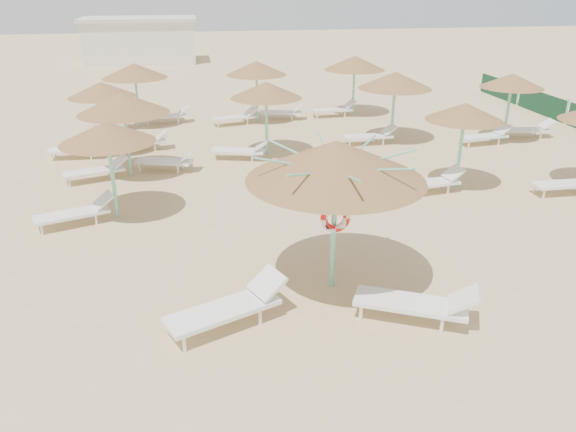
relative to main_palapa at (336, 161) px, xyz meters
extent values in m
plane|color=tan|center=(-0.33, 0.10, -2.79)|extent=(120.00, 120.00, 0.00)
cylinder|color=#78D0B2|center=(0.00, 0.00, -1.45)|extent=(0.11, 0.11, 2.68)
cone|color=olive|center=(0.00, 0.00, 0.01)|extent=(3.58, 3.58, 0.80)
cylinder|color=#78D0B2|center=(0.00, 0.00, -0.26)|extent=(0.20, 0.20, 0.12)
cylinder|color=#78D0B2|center=(0.82, 0.00, -0.03)|extent=(1.62, 0.04, 0.40)
cylinder|color=#78D0B2|center=(0.58, 0.58, -0.03)|extent=(1.17, 1.17, 0.40)
cylinder|color=#78D0B2|center=(0.00, 0.82, -0.03)|extent=(0.04, 1.62, 0.40)
cylinder|color=#78D0B2|center=(-0.58, 0.58, -0.03)|extent=(1.17, 1.17, 0.40)
cylinder|color=#78D0B2|center=(-0.82, 0.00, -0.03)|extent=(1.62, 0.04, 0.40)
cylinder|color=#78D0B2|center=(-0.58, -0.58, -0.03)|extent=(1.17, 1.17, 0.40)
cylinder|color=#78D0B2|center=(0.00, -0.82, -0.03)|extent=(0.04, 1.62, 0.40)
cylinder|color=#78D0B2|center=(0.58, -0.58, -0.03)|extent=(1.17, 1.17, 0.40)
torus|color=red|center=(0.00, -0.10, -1.17)|extent=(0.62, 0.15, 0.62)
cylinder|color=white|center=(-3.10, -1.80, -2.63)|extent=(0.07, 0.07, 0.32)
cylinder|color=white|center=(-3.33, -1.28, -2.63)|extent=(0.07, 0.07, 0.32)
cylinder|color=white|center=(-1.68, -1.17, -2.63)|extent=(0.07, 0.07, 0.32)
cylinder|color=white|center=(-1.92, -0.65, -2.63)|extent=(0.07, 0.07, 0.32)
cube|color=white|center=(-2.38, -1.17, -2.43)|extent=(2.28, 1.54, 0.09)
cube|color=white|center=(-1.49, -0.77, -2.15)|extent=(0.79, 0.86, 0.42)
cylinder|color=white|center=(0.25, -1.35, -2.64)|extent=(0.07, 0.07, 0.31)
cylinder|color=white|center=(0.49, -0.85, -2.64)|extent=(0.07, 0.07, 0.31)
cylinder|color=white|center=(1.60, -2.01, -2.64)|extent=(0.07, 0.07, 0.31)
cylinder|color=white|center=(1.85, -1.50, -2.64)|extent=(0.07, 0.07, 0.31)
cube|color=white|center=(1.17, -1.49, -2.43)|extent=(2.21, 1.55, 0.09)
cube|color=white|center=(2.03, -1.90, -2.17)|extent=(0.78, 0.84, 0.41)
cylinder|color=#78D0B2|center=(-4.93, 4.61, -1.64)|extent=(0.11, 0.11, 2.30)
cone|color=olive|center=(-4.93, 4.61, -0.41)|extent=(2.47, 2.47, 0.56)
cylinder|color=#78D0B2|center=(-4.93, 4.61, -0.64)|extent=(0.20, 0.20, 0.12)
cylinder|color=white|center=(-6.70, 3.70, -2.65)|extent=(0.06, 0.06, 0.28)
cylinder|color=white|center=(-6.87, 4.17, -2.65)|extent=(0.06, 0.06, 0.28)
cylinder|color=white|center=(-5.43, 4.16, -2.65)|extent=(0.06, 0.06, 0.28)
cylinder|color=white|center=(-5.60, 4.63, -2.65)|extent=(0.06, 0.06, 0.28)
cube|color=white|center=(-6.03, 4.21, -2.47)|extent=(2.00, 1.23, 0.08)
cube|color=white|center=(-5.23, 4.50, -2.23)|extent=(0.66, 0.73, 0.36)
cylinder|color=#78D0B2|center=(-5.88, 10.80, -1.64)|extent=(0.11, 0.11, 2.30)
cone|color=olive|center=(-5.88, 10.80, -0.41)|extent=(2.37, 2.37, 0.53)
cylinder|color=#78D0B2|center=(-5.88, 10.80, -0.64)|extent=(0.20, 0.20, 0.12)
cylinder|color=white|center=(-7.78, 10.17, -2.65)|extent=(0.06, 0.06, 0.28)
cylinder|color=white|center=(-7.77, 10.67, -2.65)|extent=(0.06, 0.06, 0.28)
cylinder|color=white|center=(-6.44, 10.13, -2.65)|extent=(0.06, 0.06, 0.28)
cylinder|color=white|center=(-6.42, 10.63, -2.65)|extent=(0.06, 0.06, 0.28)
cube|color=white|center=(-6.98, 10.40, -2.47)|extent=(1.92, 0.68, 0.08)
cube|color=white|center=(-6.13, 10.37, -2.23)|extent=(0.50, 0.61, 0.36)
cylinder|color=white|center=(-5.57, 10.82, -2.65)|extent=(0.06, 0.06, 0.28)
cylinder|color=white|center=(-5.58, 11.32, -2.65)|extent=(0.06, 0.06, 0.28)
cylinder|color=white|center=(-4.22, 10.86, -2.65)|extent=(0.06, 0.06, 0.28)
cylinder|color=white|center=(-4.24, 11.36, -2.65)|extent=(0.06, 0.06, 0.28)
cube|color=white|center=(-4.78, 11.10, -2.47)|extent=(1.92, 0.68, 0.08)
cube|color=white|center=(-3.93, 11.12, -2.23)|extent=(0.50, 0.61, 0.36)
cylinder|color=#78D0B2|center=(-5.07, 14.92, -1.64)|extent=(0.11, 0.11, 2.30)
cone|color=olive|center=(-5.07, 14.92, -0.40)|extent=(2.75, 2.75, 0.62)
cylinder|color=#78D0B2|center=(-5.07, 14.92, -0.64)|extent=(0.20, 0.20, 0.12)
cylinder|color=white|center=(-6.99, 14.34, -2.65)|extent=(0.06, 0.06, 0.28)
cylinder|color=white|center=(-6.94, 14.84, -2.65)|extent=(0.06, 0.06, 0.28)
cylinder|color=white|center=(-5.64, 14.22, -2.65)|extent=(0.06, 0.06, 0.28)
cylinder|color=white|center=(-5.60, 14.72, -2.65)|extent=(0.06, 0.06, 0.28)
cube|color=white|center=(-6.17, 14.52, -2.47)|extent=(1.95, 0.79, 0.08)
cube|color=white|center=(-5.32, 14.44, -2.23)|extent=(0.54, 0.64, 0.36)
cylinder|color=white|center=(-4.74, 14.90, -2.65)|extent=(0.06, 0.06, 0.28)
cylinder|color=white|center=(-4.79, 15.39, -2.65)|extent=(0.06, 0.06, 0.28)
cylinder|color=white|center=(-3.40, 15.02, -2.65)|extent=(0.06, 0.06, 0.28)
cylinder|color=white|center=(-3.44, 15.52, -2.65)|extent=(0.06, 0.06, 0.28)
cube|color=white|center=(-3.97, 15.22, -2.47)|extent=(1.95, 0.79, 0.08)
cube|color=white|center=(-3.12, 15.29, -2.23)|extent=(0.54, 0.64, 0.36)
cylinder|color=#78D0B2|center=(-0.11, 9.71, -1.64)|extent=(0.11, 0.11, 2.30)
cone|color=olive|center=(-0.11, 9.71, -0.41)|extent=(2.55, 2.55, 0.57)
cylinder|color=#78D0B2|center=(-0.11, 9.71, -0.64)|extent=(0.20, 0.20, 0.12)
cylinder|color=white|center=(-2.05, 9.29, -2.65)|extent=(0.06, 0.06, 0.28)
cylinder|color=white|center=(-1.91, 9.77, -2.65)|extent=(0.06, 0.06, 0.28)
cylinder|color=white|center=(-0.75, 8.92, -2.65)|extent=(0.06, 0.06, 0.28)
cylinder|color=white|center=(-0.61, 9.40, -2.65)|extent=(0.06, 0.06, 0.28)
cube|color=white|center=(-1.21, 9.31, -2.47)|extent=(2.00, 1.12, 0.08)
cube|color=white|center=(-0.39, 9.08, -2.23)|extent=(0.63, 0.71, 0.36)
cylinder|color=#78D0B2|center=(0.13, 14.83, -1.64)|extent=(0.11, 0.11, 2.30)
cone|color=olive|center=(0.13, 14.83, -0.40)|extent=(2.66, 2.66, 0.60)
cylinder|color=#78D0B2|center=(0.13, 14.83, -0.64)|extent=(0.20, 0.20, 0.12)
cylinder|color=white|center=(-1.68, 13.99, -2.65)|extent=(0.06, 0.06, 0.28)
cylinder|color=white|center=(-1.80, 14.47, -2.65)|extent=(0.06, 0.06, 0.28)
cylinder|color=white|center=(-0.37, 14.32, -2.65)|extent=(0.06, 0.06, 0.28)
cylinder|color=white|center=(-0.49, 14.80, -2.65)|extent=(0.06, 0.06, 0.28)
cube|color=white|center=(-0.97, 14.43, -2.47)|extent=(1.99, 1.06, 0.08)
cube|color=white|center=(-0.14, 14.63, -2.23)|extent=(0.62, 0.70, 0.36)
cylinder|color=white|center=(0.40, 15.08, -2.65)|extent=(0.06, 0.06, 0.28)
cylinder|color=white|center=(0.52, 15.56, -2.65)|extent=(0.06, 0.06, 0.28)
cylinder|color=white|center=(1.71, 14.75, -2.65)|extent=(0.06, 0.06, 0.28)
cylinder|color=white|center=(1.83, 15.24, -2.65)|extent=(0.06, 0.06, 0.28)
cube|color=white|center=(1.23, 15.13, -2.47)|extent=(1.99, 1.06, 0.08)
cube|color=white|center=(2.06, 14.92, -2.23)|extent=(0.62, 0.70, 0.36)
cylinder|color=#78D0B2|center=(5.30, 5.33, -1.64)|extent=(0.11, 0.11, 2.30)
cone|color=olive|center=(5.30, 5.33, -0.41)|extent=(2.31, 2.31, 0.52)
cylinder|color=#78D0B2|center=(5.30, 5.33, -0.64)|extent=(0.20, 0.20, 0.12)
cylinder|color=white|center=(3.44, 4.56, -2.65)|extent=(0.06, 0.06, 0.28)
cylinder|color=white|center=(3.37, 5.05, -2.65)|extent=(0.06, 0.06, 0.28)
cylinder|color=white|center=(4.78, 4.77, -2.65)|extent=(0.06, 0.06, 0.28)
cylinder|color=white|center=(4.70, 5.26, -2.65)|extent=(0.06, 0.06, 0.28)
cube|color=white|center=(4.20, 4.93, -2.47)|extent=(1.97, 0.90, 0.08)
cube|color=white|center=(5.04, 5.06, -2.23)|extent=(0.57, 0.67, 0.36)
cylinder|color=#78D0B2|center=(5.07, 10.82, -1.64)|extent=(0.11, 0.11, 2.30)
cone|color=olive|center=(5.07, 10.82, -0.40)|extent=(2.85, 2.85, 0.64)
cylinder|color=#78D0B2|center=(5.07, 10.82, -0.64)|extent=(0.20, 0.20, 0.12)
cylinder|color=white|center=(3.18, 10.16, -2.65)|extent=(0.06, 0.06, 0.28)
cylinder|color=white|center=(3.17, 10.66, -2.65)|extent=(0.06, 0.06, 0.28)
cylinder|color=white|center=(4.53, 10.18, -2.65)|extent=(0.06, 0.06, 0.28)
cylinder|color=white|center=(4.52, 10.68, -2.65)|extent=(0.06, 0.06, 0.28)
cube|color=white|center=(3.97, 10.42, -2.47)|extent=(1.91, 0.65, 0.08)
cube|color=white|center=(4.82, 10.43, -2.23)|extent=(0.49, 0.61, 0.36)
cylinder|color=#78D0B2|center=(4.80, 15.61, -1.64)|extent=(0.11, 0.11, 2.30)
cone|color=olive|center=(4.80, 15.61, -0.40)|extent=(2.83, 2.83, 0.64)
cylinder|color=#78D0B2|center=(4.80, 15.61, -0.64)|extent=(0.20, 0.20, 0.12)
cylinder|color=white|center=(2.92, 14.91, -2.65)|extent=(0.06, 0.06, 0.28)
cylinder|color=white|center=(2.89, 15.41, -2.65)|extent=(0.06, 0.06, 0.28)
cylinder|color=white|center=(4.27, 15.00, -2.65)|extent=(0.06, 0.06, 0.28)
cylinder|color=white|center=(4.24, 15.49, -2.65)|extent=(0.06, 0.06, 0.28)
cube|color=white|center=(3.70, 15.21, -2.47)|extent=(1.94, 0.74, 0.08)
cube|color=white|center=(4.55, 15.26, -2.23)|extent=(0.52, 0.63, 0.36)
cylinder|color=white|center=(7.41, 3.92, -2.65)|extent=(0.06, 0.06, 0.28)
cylinder|color=white|center=(7.41, 4.42, -2.65)|extent=(0.06, 0.06, 0.28)
cylinder|color=white|center=(8.76, 4.42, -2.65)|extent=(0.06, 0.06, 0.28)
cube|color=white|center=(8.21, 4.17, -2.47)|extent=(1.90, 0.62, 0.08)
cylinder|color=#78D0B2|center=(9.52, 10.05, -1.64)|extent=(0.11, 0.11, 2.30)
cone|color=olive|center=(9.52, 10.05, -0.41)|extent=(2.41, 2.41, 0.54)
cylinder|color=#78D0B2|center=(9.52, 10.05, -0.64)|extent=(0.20, 0.20, 0.12)
cylinder|color=white|center=(7.66, 9.29, -2.65)|extent=(0.06, 0.06, 0.28)
cylinder|color=white|center=(7.59, 9.78, -2.65)|extent=(0.06, 0.06, 0.28)
cylinder|color=white|center=(9.00, 9.47, -2.65)|extent=(0.06, 0.06, 0.28)
cylinder|color=white|center=(8.93, 9.97, -2.65)|extent=(0.06, 0.06, 0.28)
cube|color=white|center=(8.42, 9.65, -2.47)|extent=(1.97, 0.88, 0.08)
cube|color=white|center=(9.26, 9.76, -2.23)|extent=(0.56, 0.66, 0.36)
cylinder|color=white|center=(9.79, 10.21, -2.65)|extent=(0.06, 0.06, 0.28)
cylinder|color=white|center=(9.86, 10.70, -2.65)|extent=(0.06, 0.06, 0.28)
cylinder|color=white|center=(11.13, 10.02, -2.65)|extent=(0.06, 0.06, 0.28)
cylinder|color=white|center=(11.20, 10.52, -2.65)|extent=(0.06, 0.06, 0.28)
cube|color=white|center=(10.62, 10.35, -2.47)|extent=(1.97, 0.88, 0.08)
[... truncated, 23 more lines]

